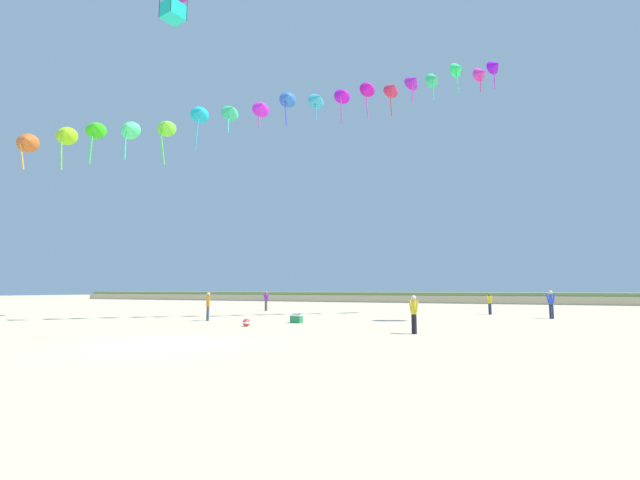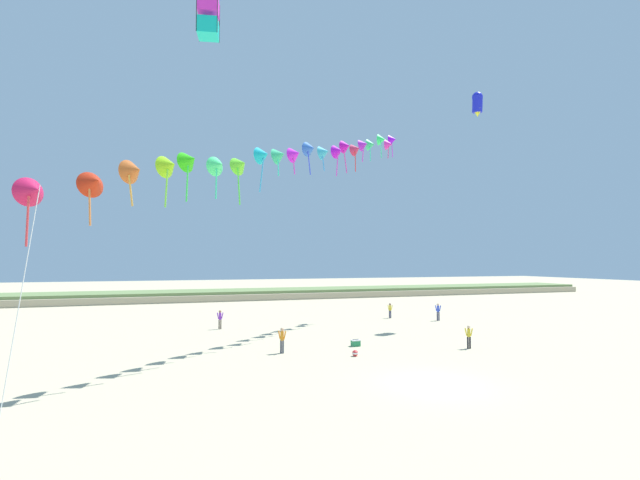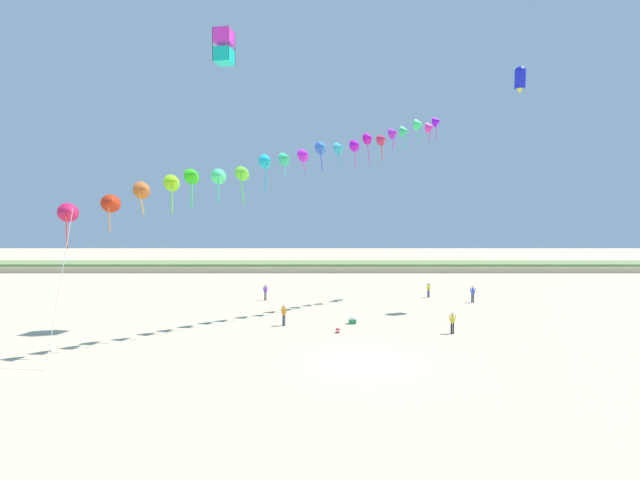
{
  "view_description": "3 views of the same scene",
  "coord_description": "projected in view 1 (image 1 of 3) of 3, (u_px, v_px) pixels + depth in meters",
  "views": [
    {
      "loc": [
        10.28,
        -10.72,
        1.73
      ],
      "look_at": [
        -0.48,
        13.69,
        4.82
      ],
      "focal_mm": 24.0,
      "sensor_mm": 36.0,
      "label": 1
    },
    {
      "loc": [
        -11.24,
        -17.35,
        5.64
      ],
      "look_at": [
        -2.19,
        10.04,
        7.12
      ],
      "focal_mm": 24.0,
      "sensor_mm": 36.0,
      "label": 2
    },
    {
      "loc": [
        -2.38,
        -23.09,
        7.48
      ],
      "look_at": [
        -2.56,
        13.55,
        6.28
      ],
      "focal_mm": 24.0,
      "sensor_mm": 36.0,
      "label": 3
    }
  ],
  "objects": [
    {
      "name": "beach_cooler",
      "position": [
        296.0,
        319.0,
        22.15
      ],
      "size": [
        0.58,
        0.41,
        0.46
      ],
      "color": "#23844C",
      "rests_on": "ground"
    },
    {
      "name": "large_kite_low_lead",
      "position": [
        173.0,
        2.0,
        29.02
      ],
      "size": [
        1.52,
        1.52,
        2.51
      ],
      "color": "#12C0AE"
    },
    {
      "name": "person_far_left",
      "position": [
        490.0,
        302.0,
        29.65
      ],
      "size": [
        0.44,
        0.39,
        1.49
      ],
      "color": "#282D4C",
      "rests_on": "ground"
    },
    {
      "name": "ground_plane",
      "position": [
        161.0,
        344.0,
        13.67
      ],
      "size": [
        240.0,
        240.0,
        0.0
      ],
      "primitive_type": "plane",
      "color": "#C1B28E"
    },
    {
      "name": "person_far_right",
      "position": [
        266.0,
        299.0,
        34.74
      ],
      "size": [
        0.56,
        0.22,
        1.58
      ],
      "color": "#726656",
      "rests_on": "ground"
    },
    {
      "name": "beach_ball",
      "position": [
        246.0,
        323.0,
        20.1
      ],
      "size": [
        0.36,
        0.36,
        0.36
      ],
      "color": "red",
      "rests_on": "ground"
    },
    {
      "name": "kite_banner_string",
      "position": [
        274.0,
        103.0,
        27.13
      ],
      "size": [
        27.82,
        24.61,
        19.17
      ],
      "color": "#CC1A4B"
    },
    {
      "name": "dune_ridge",
      "position": [
        428.0,
        297.0,
        58.45
      ],
      "size": [
        120.0,
        9.75,
        1.33
      ],
      "color": "tan",
      "rests_on": "ground"
    },
    {
      "name": "person_near_right",
      "position": [
        414.0,
        311.0,
        16.77
      ],
      "size": [
        0.47,
        0.36,
        1.5
      ],
      "color": "black",
      "rests_on": "ground"
    },
    {
      "name": "person_near_left",
      "position": [
        551.0,
        302.0,
        25.43
      ],
      "size": [
        0.51,
        0.42,
        1.66
      ],
      "color": "#282D4C",
      "rests_on": "ground"
    },
    {
      "name": "person_mid_center",
      "position": [
        208.0,
        304.0,
        23.74
      ],
      "size": [
        0.49,
        0.38,
        1.57
      ],
      "color": "#474C56",
      "rests_on": "ground"
    }
  ]
}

